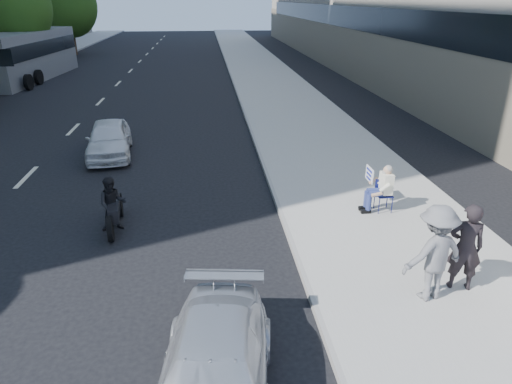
{
  "coord_description": "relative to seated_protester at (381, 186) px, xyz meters",
  "views": [
    {
      "loc": [
        -0.43,
        -6.86,
        5.5
      ],
      "look_at": [
        0.59,
        2.58,
        1.44
      ],
      "focal_mm": 32.0,
      "sensor_mm": 36.0,
      "label": 1
    }
  ],
  "objects": [
    {
      "name": "seated_protester",
      "position": [
        0.0,
        0.0,
        0.0
      ],
      "size": [
        0.83,
        1.12,
        1.31
      ],
      "color": "navy",
      "rests_on": "near_sidewalk"
    },
    {
      "name": "pedestrian_woman",
      "position": [
        0.33,
        -3.63,
        0.19
      ],
      "size": [
        0.75,
        0.59,
        1.82
      ],
      "primitive_type": "imported",
      "rotation": [
        0.0,
        0.0,
        2.88
      ],
      "color": "black",
      "rests_on": "near_sidewalk"
    },
    {
      "name": "parked_sedan",
      "position": [
        -4.59,
        -5.95,
        -0.29
      ],
      "size": [
        2.15,
        4.18,
        1.16
      ],
      "primitive_type": "imported",
      "rotation": [
        0.0,
        0.0,
        -0.13
      ],
      "color": "silver",
      "rests_on": "ground"
    },
    {
      "name": "jogger",
      "position": [
        -0.42,
        -3.86,
        0.24
      ],
      "size": [
        1.37,
        0.98,
        1.93
      ],
      "primitive_type": "imported",
      "rotation": [
        0.0,
        0.0,
        3.37
      ],
      "color": "slate",
      "rests_on": "near_sidewalk"
    },
    {
      "name": "white_sedan_near",
      "position": [
        -8.2,
        6.09,
        -0.22
      ],
      "size": [
        1.99,
        3.98,
        1.3
      ],
      "primitive_type": "imported",
      "rotation": [
        0.0,
        0.0,
        0.12
      ],
      "color": "silver",
      "rests_on": "ground"
    },
    {
      "name": "tree_far_d",
      "position": [
        -17.79,
        26.05,
        4.01
      ],
      "size": [
        4.8,
        4.8,
        7.65
      ],
      "color": "#382616",
      "rests_on": "ground"
    },
    {
      "name": "tree_far_e",
      "position": [
        -17.79,
        40.05,
        3.91
      ],
      "size": [
        5.4,
        5.4,
        7.89
      ],
      "color": "#382616",
      "rests_on": "ground"
    },
    {
      "name": "bus",
      "position": [
        -17.09,
        24.71,
        0.76
      ],
      "size": [
        3.59,
        12.24,
        3.3
      ],
      "rotation": [
        0.0,
        0.0,
        -0.09
      ],
      "color": "slate",
      "rests_on": "ground"
    },
    {
      "name": "near_sidewalk",
      "position": [
        -0.09,
        16.05,
        -0.8
      ],
      "size": [
        5.0,
        120.0,
        0.15
      ],
      "primitive_type": "cube",
      "color": "#A5A29A",
      "rests_on": "ground"
    },
    {
      "name": "ground",
      "position": [
        -4.09,
        -3.95,
        -0.87
      ],
      "size": [
        160.0,
        160.0,
        0.0
      ],
      "primitive_type": "plane",
      "color": "black",
      "rests_on": "ground"
    },
    {
      "name": "motorcycle",
      "position": [
        -6.98,
        -0.03,
        -0.24
      ],
      "size": [
        0.76,
        2.05,
        1.42
      ],
      "rotation": [
        0.0,
        0.0,
        0.14
      ],
      "color": "black",
      "rests_on": "ground"
    }
  ]
}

